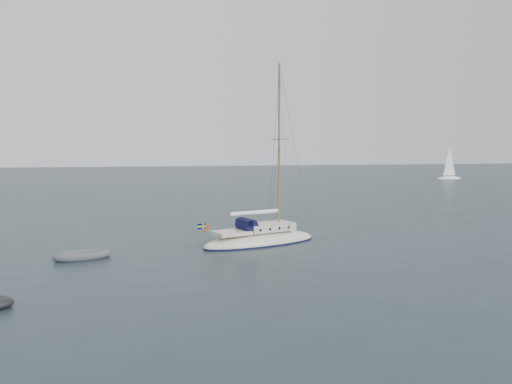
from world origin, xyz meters
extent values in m
plane|color=black|center=(0.00, 0.00, 0.00)|extent=(300.00, 300.00, 0.00)
ellipsoid|color=white|center=(-0.08, 2.16, 0.13)|extent=(8.01, 2.49, 1.33)
cube|color=beige|center=(0.54, 2.16, 1.05)|extent=(3.20, 1.69, 0.49)
cube|color=white|center=(-2.22, 2.16, 0.91)|extent=(2.13, 1.69, 0.22)
cylinder|color=#0D0F33|center=(-1.10, 2.16, 1.29)|extent=(0.85, 1.47, 0.85)
cube|color=#0D0F33|center=(-1.28, 2.16, 1.47)|extent=(0.40, 1.47, 0.36)
cylinder|color=brown|center=(1.34, 2.16, 6.14)|extent=(0.13, 0.13, 10.67)
cylinder|color=brown|center=(1.34, 2.16, 6.67)|extent=(0.04, 1.96, 0.04)
cylinder|color=brown|center=(-0.53, 2.16, 2.00)|extent=(3.74, 0.09, 0.09)
cylinder|color=white|center=(-0.53, 2.16, 2.05)|extent=(3.47, 0.25, 0.25)
cylinder|color=gray|center=(-3.64, 2.16, 1.29)|extent=(0.04, 1.96, 0.04)
torus|color=#FA4000|center=(-3.68, 2.69, 1.29)|extent=(0.48, 0.09, 0.48)
cylinder|color=brown|center=(-3.95, 2.16, 1.20)|extent=(0.03, 0.03, 0.80)
cube|color=#000C5F|center=(-4.22, 2.16, 1.47)|extent=(0.53, 0.02, 0.34)
cube|color=yellow|center=(-4.22, 2.16, 1.47)|extent=(0.55, 0.03, 0.08)
cube|color=yellow|center=(-4.12, 2.16, 1.47)|extent=(0.08, 0.03, 0.36)
cylinder|color=black|center=(-0.61, 3.01, 1.05)|extent=(0.16, 0.05, 0.16)
cylinder|color=black|center=(-0.61, 1.31, 1.05)|extent=(0.16, 0.05, 0.16)
cylinder|color=black|center=(0.10, 3.01, 1.05)|extent=(0.16, 0.05, 0.16)
cylinder|color=black|center=(0.10, 1.31, 1.05)|extent=(0.16, 0.05, 0.16)
cylinder|color=black|center=(0.81, 3.01, 1.05)|extent=(0.16, 0.05, 0.16)
cylinder|color=black|center=(0.81, 1.31, 1.05)|extent=(0.16, 0.05, 0.16)
cylinder|color=black|center=(1.52, 3.01, 1.05)|extent=(0.16, 0.05, 0.16)
cylinder|color=black|center=(1.52, 1.31, 1.05)|extent=(0.16, 0.05, 0.16)
cube|color=#535257|center=(-10.69, 0.27, 0.13)|extent=(1.89, 0.78, 0.11)
ellipsoid|color=white|center=(54.32, 60.16, 0.05)|extent=(5.87, 1.96, 0.98)
cylinder|color=gray|center=(54.32, 60.16, 3.91)|extent=(0.10, 0.10, 6.85)
cone|color=white|center=(54.27, 60.16, 3.91)|extent=(3.13, 3.13, 6.36)
camera|label=1|loc=(-7.90, -28.27, 6.04)|focal=35.00mm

